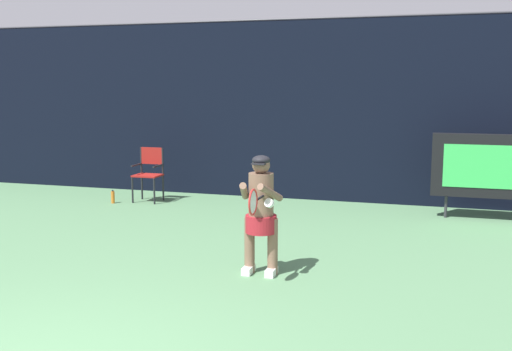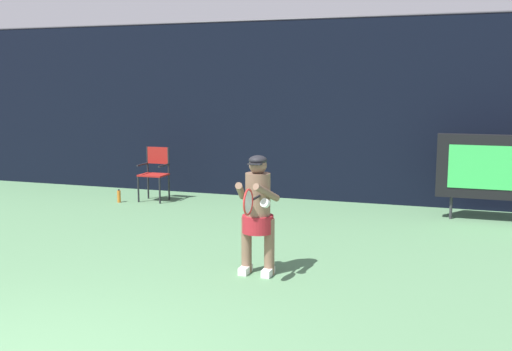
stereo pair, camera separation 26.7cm
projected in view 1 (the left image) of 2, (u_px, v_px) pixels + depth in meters
backdrop_screen at (280, 111)px, 12.47m from camera, size 18.00×0.12×3.66m
scoreboard at (498, 167)px, 10.46m from camera, size 2.20×0.21×1.50m
umpire_chair at (149, 171)px, 12.27m from camera, size 0.52×0.44×1.08m
water_bottle at (113, 197)px, 12.11m from camera, size 0.07×0.07×0.27m
tennis_player at (261, 210)px, 7.52m from camera, size 0.54×0.62×1.49m
tennis_racket at (254, 202)px, 6.99m from camera, size 0.03×0.60×0.31m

